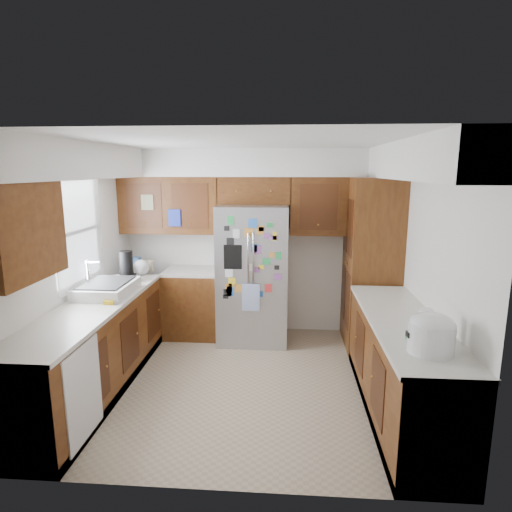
# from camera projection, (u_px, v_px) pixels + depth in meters

# --- Properties ---
(floor) EXTENTS (3.60, 3.60, 0.00)m
(floor) POSITION_uv_depth(u_px,v_px,m) (245.00, 382.00, 4.60)
(floor) COLOR tan
(floor) RESTS_ON ground
(room_shell) EXTENTS (3.64, 3.24, 2.52)m
(room_shell) POSITION_uv_depth(u_px,v_px,m) (237.00, 209.00, 4.61)
(room_shell) COLOR silver
(room_shell) RESTS_ON ground
(left_counter_run) EXTENTS (1.36, 3.20, 0.92)m
(left_counter_run) POSITION_uv_depth(u_px,v_px,m) (120.00, 340.00, 4.64)
(left_counter_run) COLOR #49210E
(left_counter_run) RESTS_ON ground
(right_counter_run) EXTENTS (0.63, 2.25, 0.92)m
(right_counter_run) POSITION_uv_depth(u_px,v_px,m) (401.00, 370.00, 3.95)
(right_counter_run) COLOR #49210E
(right_counter_run) RESTS_ON ground
(pantry) EXTENTS (0.60, 0.90, 2.15)m
(pantry) POSITION_uv_depth(u_px,v_px,m) (371.00, 264.00, 5.41)
(pantry) COLOR #49210E
(pantry) RESTS_ON ground
(fridge) EXTENTS (0.90, 0.79, 1.80)m
(fridge) POSITION_uv_depth(u_px,v_px,m) (253.00, 274.00, 5.60)
(fridge) COLOR #9D9EA2
(fridge) RESTS_ON ground
(bridge_cabinet) EXTENTS (0.96, 0.34, 0.35)m
(bridge_cabinet) POSITION_uv_depth(u_px,v_px,m) (255.00, 190.00, 5.61)
(bridge_cabinet) COLOR #49210E
(bridge_cabinet) RESTS_ON fridge
(fridge_top_items) EXTENTS (0.89, 0.29, 0.28)m
(fridge_top_items) POSITION_uv_depth(u_px,v_px,m) (246.00, 167.00, 5.51)
(fridge_top_items) COLOR #1331B1
(fridge_top_items) RESTS_ON bridge_cabinet
(sink_assembly) EXTENTS (0.52, 0.73, 0.37)m
(sink_assembly) POSITION_uv_depth(u_px,v_px,m) (107.00, 288.00, 4.61)
(sink_assembly) COLOR silver
(sink_assembly) RESTS_ON left_counter_run
(left_counter_clutter) EXTENTS (0.33, 0.81, 0.38)m
(left_counter_clutter) POSITION_uv_depth(u_px,v_px,m) (133.00, 267.00, 5.30)
(left_counter_clutter) COLOR black
(left_counter_clutter) RESTS_ON left_counter_run
(rice_cooker) EXTENTS (0.34, 0.33, 0.30)m
(rice_cooker) POSITION_uv_depth(u_px,v_px,m) (431.00, 332.00, 3.12)
(rice_cooker) COLOR white
(rice_cooker) RESTS_ON right_counter_run
(paper_towel) EXTENTS (0.11, 0.11, 0.25)m
(paper_towel) POSITION_uv_depth(u_px,v_px,m) (425.00, 324.00, 3.37)
(paper_towel) COLOR white
(paper_towel) RESTS_ON right_counter_run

